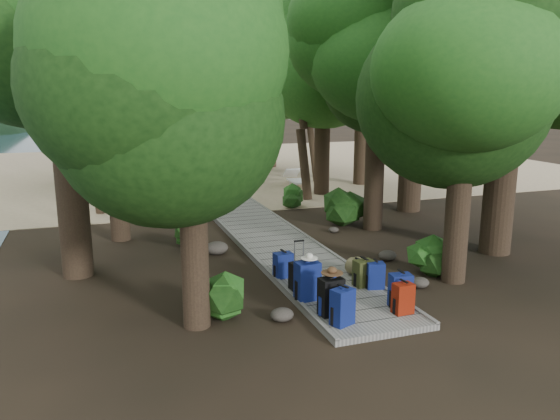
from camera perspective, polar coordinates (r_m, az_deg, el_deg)
name	(u,v)px	position (r m, az deg, el deg)	size (l,w,h in m)	color
ground	(288,255)	(13.84, 0.87, -4.74)	(120.00, 120.00, 0.00)	#2D2116
sand_beach	(184,169)	(29.07, -9.96, 4.23)	(40.00, 22.00, 0.02)	#CCB489
boardwalk	(276,243)	(14.73, -0.45, -3.43)	(2.00, 12.00, 0.12)	gray
backpack_left_a	(342,305)	(9.58, 6.55, -9.82)	(0.38, 0.27, 0.72)	navy
backpack_left_b	(331,295)	(9.94, 5.35, -8.79)	(0.42, 0.30, 0.77)	black
backpack_left_c	(307,279)	(10.59, 2.88, -7.19)	(0.45, 0.32, 0.84)	navy
backpack_left_d	(283,264)	(11.84, 0.35, -5.63)	(0.39, 0.28, 0.60)	navy
backpack_right_a	(403,297)	(10.24, 12.74, -8.84)	(0.35, 0.25, 0.63)	maroon
backpack_right_b	(400,289)	(10.50, 12.47, -8.04)	(0.39, 0.28, 0.71)	navy
backpack_right_c	(375,274)	(11.36, 9.93, -6.61)	(0.35, 0.25, 0.60)	navy
backpack_right_d	(364,272)	(11.46, 8.75, -6.39)	(0.39, 0.28, 0.60)	#354119
duffel_right_khaki	(359,268)	(12.05, 8.29, -6.04)	(0.36, 0.54, 0.36)	olive
suitcase_on_boardwalk	(299,276)	(11.12, 1.97, -6.89)	(0.38, 0.21, 0.59)	black
lone_suitcase_on_sand	(227,189)	(21.16, -5.56, 2.15)	(0.38, 0.22, 0.60)	black
hat_brown	(332,270)	(9.85, 5.47, -6.25)	(0.40, 0.40, 0.12)	#51351E
hat_white	(309,256)	(10.42, 3.09, -4.80)	(0.32, 0.32, 0.11)	silver
kayak	(136,191)	(22.27, -14.78, 1.90)	(0.62, 2.86, 0.29)	#AD2D0E
sun_lounger	(298,178)	(23.59, 1.90, 3.36)	(0.67, 2.08, 0.67)	silver
tree_right_a	(465,110)	(11.95, 18.76, 9.84)	(4.42, 4.42, 7.37)	black
tree_right_b	(514,28)	(14.63, 23.24, 17.05)	(6.17, 6.17, 11.02)	black
tree_right_c	(377,91)	(16.14, 10.15, 12.14)	(4.68, 4.68, 8.11)	black
tree_right_d	(417,42)	(19.05, 14.13, 16.70)	(6.13, 6.13, 11.23)	black
tree_right_e	(323,82)	(21.55, 4.53, 13.24)	(4.88, 4.88, 8.78)	black
tree_right_f	(364,75)	(24.08, 8.77, 13.81)	(5.28, 5.28, 9.42)	black
tree_left_a	(190,131)	(9.15, -9.36, 8.16)	(4.12, 4.12, 6.87)	black
tree_left_b	(60,54)	(12.57, -21.98, 14.85)	(5.34, 5.34, 9.62)	black
tree_left_c	(112,100)	(15.34, -17.14, 10.88)	(4.39, 4.39, 7.63)	black
tree_back_a	(145,84)	(27.07, -13.97, 12.68)	(5.03, 5.03, 8.70)	black
tree_back_b	(213,73)	(29.40, -7.00, 14.03)	(5.52, 5.52, 9.85)	black
tree_back_c	(270,78)	(29.21, -1.06, 13.61)	(5.18, 5.18, 9.33)	black
tree_back_d	(55,85)	(26.46, -22.45, 11.99)	(5.15, 5.15, 8.58)	black
palm_right_a	(310,92)	(20.64, 3.10, 12.18)	(4.68, 4.68, 7.99)	#16390F
palm_right_b	(315,96)	(24.64, 3.69, 11.80)	(3.94, 3.94, 7.62)	#16390F
palm_right_c	(253,96)	(25.89, -2.86, 11.84)	(4.79, 4.79, 7.61)	#16390F
palm_left_a	(86,115)	(18.88, -19.61, 9.29)	(4.12, 4.12, 6.55)	#16390F
rock_left_a	(282,315)	(10.05, 0.21, -10.88)	(0.43, 0.39, 0.24)	#4C473F
rock_left_b	(198,296)	(11.00, -8.57, -8.92)	(0.41, 0.37, 0.22)	#4C473F
rock_left_c	(217,248)	(13.98, -6.65, -3.96)	(0.59, 0.53, 0.33)	#4C473F
rock_left_d	(184,234)	(15.78, -10.01, -2.50)	(0.26, 0.23, 0.14)	#4C473F
rock_right_a	(420,283)	(12.00, 14.40, -7.35)	(0.40, 0.36, 0.22)	#4C473F
rock_right_b	(387,255)	(13.67, 11.17, -4.67)	(0.45, 0.40, 0.25)	#4C473F
rock_right_c	(334,230)	(16.05, 5.62, -2.07)	(0.30, 0.27, 0.16)	#4C473F
shrub_left_a	(234,297)	(10.03, -4.88, -9.06)	(0.94, 0.94, 0.85)	#1E5419
shrub_left_b	(185,236)	(14.46, -9.89, -2.69)	(0.80, 0.80, 0.72)	#1E5419
shrub_left_c	(160,205)	(17.77, -12.41, 0.52)	(1.12, 1.12, 1.01)	#1E5419
shrub_right_a	(429,256)	(12.84, 15.35, -4.65)	(0.93, 0.93, 0.83)	#1E5419
shrub_right_b	(345,207)	(16.78, 6.84, 0.28)	(1.28, 1.28, 1.15)	#1E5419
shrub_right_c	(294,198)	(19.36, 1.45, 1.30)	(0.76, 0.76, 0.69)	#1E5419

